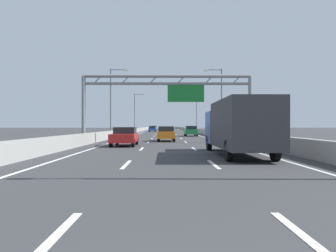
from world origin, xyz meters
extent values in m
plane|color=#38383A|center=(0.00, 100.00, 0.00)|extent=(260.00, 260.00, 0.00)
cube|color=white|center=(-1.80, 3.50, 0.01)|extent=(0.16, 3.00, 0.01)
cube|color=white|center=(-1.80, 12.50, 0.01)|extent=(0.16, 3.00, 0.01)
cube|color=white|center=(-1.80, 21.50, 0.01)|extent=(0.16, 3.00, 0.01)
cube|color=white|center=(-1.80, 30.50, 0.01)|extent=(0.16, 3.00, 0.01)
cube|color=white|center=(-1.80, 39.50, 0.01)|extent=(0.16, 3.00, 0.01)
cube|color=white|center=(-1.80, 48.50, 0.01)|extent=(0.16, 3.00, 0.01)
cube|color=white|center=(-1.80, 57.50, 0.01)|extent=(0.16, 3.00, 0.01)
cube|color=white|center=(-1.80, 66.50, 0.01)|extent=(0.16, 3.00, 0.01)
cube|color=white|center=(-1.80, 75.50, 0.01)|extent=(0.16, 3.00, 0.01)
cube|color=white|center=(-1.80, 84.50, 0.01)|extent=(0.16, 3.00, 0.01)
cube|color=white|center=(-1.80, 93.50, 0.01)|extent=(0.16, 3.00, 0.01)
cube|color=white|center=(-1.80, 102.50, 0.01)|extent=(0.16, 3.00, 0.01)
cube|color=white|center=(-1.80, 111.50, 0.01)|extent=(0.16, 3.00, 0.01)
cube|color=white|center=(-1.80, 120.50, 0.01)|extent=(0.16, 3.00, 0.01)
cube|color=white|center=(-1.80, 129.50, 0.01)|extent=(0.16, 3.00, 0.01)
cube|color=white|center=(-1.80, 138.50, 0.01)|extent=(0.16, 3.00, 0.01)
cube|color=white|center=(-1.80, 147.50, 0.01)|extent=(0.16, 3.00, 0.01)
cube|color=white|center=(-1.80, 156.50, 0.01)|extent=(0.16, 3.00, 0.01)
cube|color=white|center=(1.80, 3.50, 0.01)|extent=(0.16, 3.00, 0.01)
cube|color=white|center=(1.80, 12.50, 0.01)|extent=(0.16, 3.00, 0.01)
cube|color=white|center=(1.80, 21.50, 0.01)|extent=(0.16, 3.00, 0.01)
cube|color=white|center=(1.80, 30.50, 0.01)|extent=(0.16, 3.00, 0.01)
cube|color=white|center=(1.80, 39.50, 0.01)|extent=(0.16, 3.00, 0.01)
cube|color=white|center=(1.80, 48.50, 0.01)|extent=(0.16, 3.00, 0.01)
cube|color=white|center=(1.80, 57.50, 0.01)|extent=(0.16, 3.00, 0.01)
cube|color=white|center=(1.80, 66.50, 0.01)|extent=(0.16, 3.00, 0.01)
cube|color=white|center=(1.80, 75.50, 0.01)|extent=(0.16, 3.00, 0.01)
cube|color=white|center=(1.80, 84.50, 0.01)|extent=(0.16, 3.00, 0.01)
cube|color=white|center=(1.80, 93.50, 0.01)|extent=(0.16, 3.00, 0.01)
cube|color=white|center=(1.80, 102.50, 0.01)|extent=(0.16, 3.00, 0.01)
cube|color=white|center=(1.80, 111.50, 0.01)|extent=(0.16, 3.00, 0.01)
cube|color=white|center=(1.80, 120.50, 0.01)|extent=(0.16, 3.00, 0.01)
cube|color=white|center=(1.80, 129.50, 0.01)|extent=(0.16, 3.00, 0.01)
cube|color=white|center=(1.80, 138.50, 0.01)|extent=(0.16, 3.00, 0.01)
cube|color=white|center=(1.80, 147.50, 0.01)|extent=(0.16, 3.00, 0.01)
cube|color=white|center=(1.80, 156.50, 0.01)|extent=(0.16, 3.00, 0.01)
cube|color=white|center=(-5.25, 88.00, 0.01)|extent=(0.16, 176.00, 0.01)
cube|color=white|center=(5.25, 88.00, 0.01)|extent=(0.16, 176.00, 0.01)
cube|color=#9E9E99|center=(-6.90, 110.00, 0.47)|extent=(0.45, 220.00, 0.95)
cube|color=#9E9E99|center=(6.90, 110.00, 0.47)|extent=(0.45, 220.00, 0.95)
cylinder|color=gray|center=(-7.75, 29.47, 3.10)|extent=(0.36, 0.36, 6.20)
cylinder|color=gray|center=(7.75, 29.47, 3.10)|extent=(0.36, 0.36, 6.20)
cylinder|color=gray|center=(0.00, 29.47, 6.20)|extent=(15.49, 0.32, 0.32)
cylinder|color=gray|center=(0.00, 29.47, 5.50)|extent=(15.49, 0.26, 0.26)
cylinder|color=gray|center=(-6.46, 29.47, 5.85)|extent=(0.74, 0.10, 0.74)
cylinder|color=gray|center=(-3.87, 29.47, 5.85)|extent=(0.74, 0.10, 0.74)
cylinder|color=gray|center=(-1.29, 29.47, 5.85)|extent=(0.74, 0.10, 0.74)
cylinder|color=gray|center=(1.29, 29.47, 5.85)|extent=(0.74, 0.10, 0.74)
cylinder|color=gray|center=(3.87, 29.47, 5.85)|extent=(0.74, 0.10, 0.74)
cylinder|color=gray|center=(6.46, 29.47, 5.85)|extent=(0.74, 0.10, 0.74)
cube|color=#19752D|center=(1.75, 29.47, 4.60)|extent=(3.40, 0.12, 1.60)
cylinder|color=slate|center=(-7.70, 44.49, 4.75)|extent=(0.20, 0.20, 9.50)
cylinder|color=slate|center=(-6.60, 44.49, 9.35)|extent=(2.20, 0.12, 0.12)
cube|color=#F2EAC6|center=(-5.50, 44.49, 9.25)|extent=(0.56, 0.28, 0.20)
cylinder|color=slate|center=(7.70, 44.49, 4.75)|extent=(0.20, 0.20, 9.50)
cylinder|color=slate|center=(6.60, 44.49, 9.35)|extent=(2.20, 0.12, 0.12)
cube|color=#F2EAC6|center=(5.50, 44.49, 9.25)|extent=(0.56, 0.28, 0.20)
cylinder|color=slate|center=(-7.70, 80.32, 4.75)|extent=(0.20, 0.20, 9.50)
cylinder|color=slate|center=(-6.60, 80.32, 9.35)|extent=(2.20, 0.12, 0.12)
cube|color=#F2EAC6|center=(-5.50, 80.32, 9.25)|extent=(0.56, 0.28, 0.20)
cylinder|color=slate|center=(7.70, 80.32, 4.75)|extent=(0.20, 0.20, 9.50)
cylinder|color=slate|center=(6.60, 80.32, 9.35)|extent=(2.20, 0.12, 0.12)
cube|color=#F2EAC6|center=(5.50, 80.32, 9.25)|extent=(0.56, 0.28, 0.20)
cube|color=orange|center=(-0.07, 32.69, 0.66)|extent=(1.75, 4.46, 0.67)
cube|color=black|center=(-0.07, 32.60, 1.26)|extent=(1.54, 1.97, 0.53)
cylinder|color=black|center=(-0.83, 34.37, 0.32)|extent=(0.22, 0.64, 0.64)
cylinder|color=black|center=(0.70, 34.37, 0.32)|extent=(0.22, 0.64, 0.64)
cylinder|color=black|center=(-0.83, 31.01, 0.32)|extent=(0.22, 0.64, 0.64)
cylinder|color=black|center=(0.70, 31.01, 0.32)|extent=(0.22, 0.64, 0.64)
cube|color=#1E7A38|center=(3.72, 48.69, 0.68)|extent=(1.81, 4.43, 0.71)
cube|color=black|center=(3.72, 48.07, 1.29)|extent=(1.59, 1.90, 0.52)
cylinder|color=black|center=(2.92, 50.36, 0.32)|extent=(0.22, 0.64, 0.64)
cylinder|color=black|center=(4.51, 50.36, 0.32)|extent=(0.22, 0.64, 0.64)
cylinder|color=black|center=(2.92, 47.03, 0.32)|extent=(0.22, 0.64, 0.64)
cylinder|color=black|center=(4.51, 47.03, 0.32)|extent=(0.22, 0.64, 0.64)
cube|color=red|center=(-3.38, 24.85, 0.64)|extent=(1.86, 4.34, 0.65)
cube|color=black|center=(-3.38, 25.22, 1.23)|extent=(1.64, 2.03, 0.51)
cylinder|color=black|center=(-4.20, 26.47, 0.32)|extent=(0.22, 0.64, 0.64)
cylinder|color=black|center=(-2.56, 26.47, 0.32)|extent=(0.22, 0.64, 0.64)
cylinder|color=black|center=(-4.20, 23.23, 0.32)|extent=(0.22, 0.64, 0.64)
cylinder|color=black|center=(-2.56, 23.23, 0.32)|extent=(0.22, 0.64, 0.64)
cube|color=silver|center=(-3.62, 107.05, 0.68)|extent=(1.77, 4.16, 0.71)
cube|color=black|center=(-3.62, 106.47, 1.27)|extent=(1.56, 1.75, 0.48)
cylinder|color=black|center=(-4.40, 108.58, 0.32)|extent=(0.22, 0.64, 0.64)
cylinder|color=black|center=(-2.84, 108.58, 0.32)|extent=(0.22, 0.64, 0.64)
cylinder|color=black|center=(-4.40, 105.52, 0.32)|extent=(0.22, 0.64, 0.64)
cylinder|color=black|center=(-2.84, 105.52, 0.32)|extent=(0.22, 0.64, 0.64)
cube|color=#2347AD|center=(-3.38, 82.53, 0.64)|extent=(1.77, 4.59, 0.63)
cube|color=black|center=(-3.38, 81.99, 1.21)|extent=(1.56, 2.10, 0.53)
cylinder|color=black|center=(-4.16, 84.28, 0.32)|extent=(0.22, 0.64, 0.64)
cylinder|color=black|center=(-2.61, 84.28, 0.32)|extent=(0.22, 0.64, 0.64)
cylinder|color=black|center=(-4.16, 80.78, 0.32)|extent=(0.22, 0.64, 0.64)
cylinder|color=black|center=(-2.61, 80.78, 0.32)|extent=(0.22, 0.64, 0.64)
cube|color=#194799|center=(3.72, 19.98, 1.49)|extent=(2.38, 2.49, 2.01)
cube|color=#333338|center=(3.72, 15.45, 1.68)|extent=(2.38, 6.19, 2.41)
cylinder|color=black|center=(2.67, 20.33, 0.48)|extent=(0.28, 0.96, 0.96)
cylinder|color=black|center=(4.77, 20.33, 0.48)|extent=(0.28, 0.96, 0.96)
cylinder|color=black|center=(2.67, 13.75, 0.48)|extent=(0.28, 0.96, 0.96)
cylinder|color=black|center=(4.77, 13.75, 0.48)|extent=(0.28, 0.96, 0.96)
camera|label=1|loc=(-0.22, -1.00, 1.61)|focal=35.09mm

